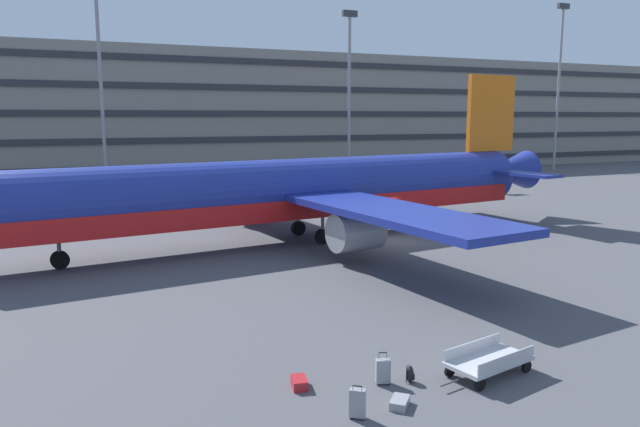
{
  "coord_description": "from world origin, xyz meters",
  "views": [
    {
      "loc": [
        -18.08,
        -31.12,
        7.47
      ],
      "look_at": [
        -7.11,
        -5.83,
        3.0
      ],
      "focal_mm": 33.52,
      "sensor_mm": 36.0,
      "label": 1
    }
  ],
  "objects_px": {
    "airliner": "(296,192)",
    "suitcase_navy": "(400,403)",
    "suitcase_purple": "(383,371)",
    "backpack_red": "(410,374)",
    "suitcase_large": "(299,383)",
    "suitcase_scuffed": "(358,403)",
    "baggage_cart": "(489,361)"
  },
  "relations": [
    {
      "from": "backpack_red",
      "to": "airliner",
      "type": "bearing_deg",
      "value": 78.09
    },
    {
      "from": "suitcase_scuffed",
      "to": "backpack_red",
      "type": "distance_m",
      "value": 2.64
    },
    {
      "from": "suitcase_large",
      "to": "suitcase_purple",
      "type": "bearing_deg",
      "value": -18.23
    },
    {
      "from": "airliner",
      "to": "backpack_red",
      "type": "relative_size",
      "value": 74.15
    },
    {
      "from": "suitcase_purple",
      "to": "suitcase_navy",
      "type": "bearing_deg",
      "value": -100.67
    },
    {
      "from": "suitcase_scuffed",
      "to": "baggage_cart",
      "type": "bearing_deg",
      "value": 9.45
    },
    {
      "from": "suitcase_purple",
      "to": "backpack_red",
      "type": "height_order",
      "value": "suitcase_purple"
    },
    {
      "from": "suitcase_scuffed",
      "to": "airliner",
      "type": "bearing_deg",
      "value": 72.79
    },
    {
      "from": "suitcase_purple",
      "to": "backpack_red",
      "type": "xyz_separation_m",
      "value": [
        0.77,
        -0.21,
        -0.16
      ]
    },
    {
      "from": "suitcase_purple",
      "to": "suitcase_large",
      "type": "distance_m",
      "value": 2.38
    },
    {
      "from": "suitcase_purple",
      "to": "suitcase_large",
      "type": "height_order",
      "value": "suitcase_purple"
    },
    {
      "from": "suitcase_navy",
      "to": "airliner",
      "type": "bearing_deg",
      "value": 76.02
    },
    {
      "from": "airliner",
      "to": "suitcase_navy",
      "type": "relative_size",
      "value": 50.86
    },
    {
      "from": "airliner",
      "to": "suitcase_navy",
      "type": "bearing_deg",
      "value": -103.98
    },
    {
      "from": "suitcase_navy",
      "to": "backpack_red",
      "type": "xyz_separation_m",
      "value": [
        1.03,
        1.13,
        0.12
      ]
    },
    {
      "from": "airliner",
      "to": "suitcase_scuffed",
      "type": "height_order",
      "value": "airliner"
    },
    {
      "from": "suitcase_navy",
      "to": "suitcase_purple",
      "type": "xyz_separation_m",
      "value": [
        0.25,
        1.34,
        0.28
      ]
    },
    {
      "from": "suitcase_large",
      "to": "airliner",
      "type": "bearing_deg",
      "value": 69.0
    },
    {
      "from": "suitcase_purple",
      "to": "baggage_cart",
      "type": "height_order",
      "value": "suitcase_purple"
    },
    {
      "from": "suitcase_navy",
      "to": "suitcase_large",
      "type": "distance_m",
      "value": 2.88
    },
    {
      "from": "suitcase_scuffed",
      "to": "baggage_cart",
      "type": "distance_m",
      "value": 4.76
    },
    {
      "from": "suitcase_navy",
      "to": "backpack_red",
      "type": "relative_size",
      "value": 1.46
    },
    {
      "from": "baggage_cart",
      "to": "airliner",
      "type": "bearing_deg",
      "value": 85.01
    },
    {
      "from": "suitcase_navy",
      "to": "backpack_red",
      "type": "distance_m",
      "value": 1.54
    },
    {
      "from": "suitcase_scuffed",
      "to": "backpack_red",
      "type": "xyz_separation_m",
      "value": [
        2.32,
        1.25,
        -0.18
      ]
    },
    {
      "from": "backpack_red",
      "to": "baggage_cart",
      "type": "distance_m",
      "value": 2.43
    },
    {
      "from": "backpack_red",
      "to": "suitcase_large",
      "type": "bearing_deg",
      "value": 162.54
    },
    {
      "from": "airliner",
      "to": "backpack_red",
      "type": "distance_m",
      "value": 20.21
    },
    {
      "from": "backpack_red",
      "to": "baggage_cart",
      "type": "relative_size",
      "value": 0.16
    },
    {
      "from": "suitcase_navy",
      "to": "suitcase_scuffed",
      "type": "distance_m",
      "value": 1.33
    },
    {
      "from": "airliner",
      "to": "suitcase_navy",
      "type": "distance_m",
      "value": 21.55
    },
    {
      "from": "suitcase_scuffed",
      "to": "backpack_red",
      "type": "bearing_deg",
      "value": 28.24
    }
  ]
}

